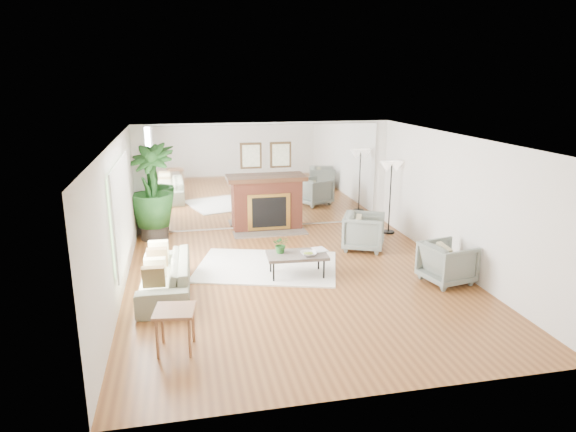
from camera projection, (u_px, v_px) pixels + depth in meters
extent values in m
plane|color=brown|center=(299.00, 281.00, 9.11)|extent=(7.00, 7.00, 0.00)
cube|color=silver|center=(117.00, 223.00, 8.18)|extent=(0.02, 7.00, 2.50)
cube|color=silver|center=(458.00, 204.00, 9.38)|extent=(0.02, 7.00, 2.50)
cube|color=silver|center=(266.00, 176.00, 12.08)|extent=(6.00, 0.02, 2.50)
cube|color=silver|center=(266.00, 176.00, 12.06)|extent=(5.40, 0.04, 2.40)
cube|color=#B2E09E|center=(121.00, 210.00, 8.54)|extent=(0.04, 2.40, 1.50)
cube|color=brown|center=(268.00, 205.00, 12.05)|extent=(1.60, 0.40, 1.20)
cube|color=gold|center=(269.00, 212.00, 11.88)|extent=(1.00, 0.04, 0.85)
cube|color=black|center=(269.00, 212.00, 11.86)|extent=(0.80, 0.04, 0.70)
cube|color=#5C5249|center=(270.00, 233.00, 11.87)|extent=(1.70, 0.55, 0.03)
cube|color=#402114|center=(267.00, 179.00, 11.87)|extent=(1.85, 0.46, 0.10)
cube|color=#332413|center=(251.00, 156.00, 11.82)|extent=(0.50, 0.04, 0.60)
cube|color=#332413|center=(281.00, 155.00, 11.96)|extent=(0.50, 0.04, 0.60)
cube|color=white|center=(267.00, 266.00, 9.76)|extent=(3.03, 2.53, 0.03)
cube|color=#5C5249|center=(297.00, 255.00, 9.21)|extent=(1.12, 0.69, 0.05)
cylinder|color=black|center=(274.00, 272.00, 8.98)|extent=(0.03, 0.03, 0.38)
cylinder|color=black|center=(324.00, 270.00, 9.12)|extent=(0.03, 0.03, 0.38)
cylinder|color=black|center=(271.00, 264.00, 9.41)|extent=(0.03, 0.03, 0.38)
cylinder|color=black|center=(319.00, 261.00, 9.55)|extent=(0.03, 0.03, 0.38)
imported|color=gray|center=(165.00, 277.00, 8.50)|extent=(0.86, 2.06, 0.60)
imported|color=slate|center=(364.00, 232.00, 10.71)|extent=(1.10, 1.09, 0.76)
imported|color=slate|center=(447.00, 263.00, 8.96)|extent=(0.94, 0.92, 0.72)
cube|color=brown|center=(174.00, 311.00, 6.65)|extent=(0.58, 0.58, 0.04)
cylinder|color=brown|center=(157.00, 339.00, 6.51)|extent=(0.04, 0.04, 0.55)
cylinder|color=brown|center=(190.00, 338.00, 6.54)|extent=(0.04, 0.04, 0.55)
cylinder|color=brown|center=(162.00, 324.00, 6.91)|extent=(0.04, 0.04, 0.55)
cylinder|color=brown|center=(193.00, 323.00, 6.93)|extent=(0.04, 0.04, 0.55)
cylinder|color=black|center=(154.00, 229.00, 11.46)|extent=(0.61, 0.61, 0.43)
imported|color=#25561F|center=(151.00, 186.00, 11.20)|extent=(1.28, 1.28, 1.79)
cylinder|color=black|center=(388.00, 232.00, 11.93)|extent=(0.28, 0.28, 0.04)
cylinder|color=black|center=(390.00, 199.00, 11.73)|extent=(0.03, 0.03, 1.61)
cone|color=beige|center=(387.00, 167.00, 11.51)|extent=(0.30, 0.30, 0.22)
cone|color=beige|center=(397.00, 166.00, 11.56)|extent=(0.30, 0.30, 0.22)
imported|color=#25561F|center=(281.00, 244.00, 9.21)|extent=(0.32, 0.29, 0.32)
imported|color=brown|center=(308.00, 254.00, 9.09)|extent=(0.28, 0.28, 0.07)
imported|color=brown|center=(314.00, 250.00, 9.34)|extent=(0.27, 0.34, 0.02)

